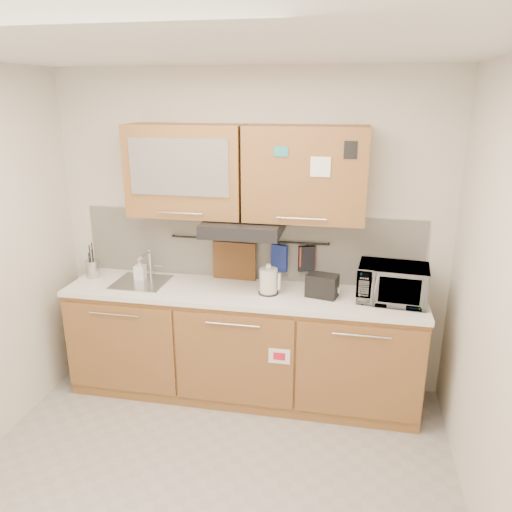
% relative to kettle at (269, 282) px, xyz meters
% --- Properties ---
extents(floor, '(3.20, 3.20, 0.00)m').
position_rel_kettle_xyz_m(floor, '(-0.22, -1.17, -1.02)').
color(floor, '#9E9993').
rests_on(floor, ground).
extents(ceiling, '(3.20, 3.20, 0.00)m').
position_rel_kettle_xyz_m(ceiling, '(-0.22, -1.17, 1.58)').
color(ceiling, white).
rests_on(ceiling, wall_back).
extents(wall_back, '(3.20, 0.00, 3.20)m').
position_rel_kettle_xyz_m(wall_back, '(-0.22, 0.33, 0.28)').
color(wall_back, silver).
rests_on(wall_back, ground).
extents(wall_right, '(0.00, 3.00, 3.00)m').
position_rel_kettle_xyz_m(wall_right, '(1.38, -1.17, 0.28)').
color(wall_right, silver).
rests_on(wall_right, ground).
extents(base_cabinet, '(2.80, 0.64, 0.88)m').
position_rel_kettle_xyz_m(base_cabinet, '(-0.22, 0.02, -0.61)').
color(base_cabinet, '#9D6638').
rests_on(base_cabinet, floor).
extents(countertop, '(2.82, 0.62, 0.04)m').
position_rel_kettle_xyz_m(countertop, '(-0.22, 0.02, -0.12)').
color(countertop, white).
rests_on(countertop, base_cabinet).
extents(backsplash, '(2.80, 0.02, 0.56)m').
position_rel_kettle_xyz_m(backsplash, '(-0.22, 0.31, 0.18)').
color(backsplash, silver).
rests_on(backsplash, countertop).
extents(upper_cabinets, '(1.82, 0.37, 0.70)m').
position_rel_kettle_xyz_m(upper_cabinets, '(-0.22, 0.15, 0.81)').
color(upper_cabinets, '#9D6638').
rests_on(upper_cabinets, wall_back).
extents(range_hood, '(0.60, 0.46, 0.10)m').
position_rel_kettle_xyz_m(range_hood, '(-0.22, 0.08, 0.40)').
color(range_hood, black).
rests_on(range_hood, upper_cabinets).
extents(sink, '(0.42, 0.40, 0.26)m').
position_rel_kettle_xyz_m(sink, '(-1.06, 0.03, -0.09)').
color(sink, silver).
rests_on(sink, countertop).
extents(utensil_rail, '(1.30, 0.02, 0.02)m').
position_rel_kettle_xyz_m(utensil_rail, '(-0.22, 0.28, 0.24)').
color(utensil_rail, black).
rests_on(utensil_rail, backsplash).
extents(utensil_crock, '(0.15, 0.15, 0.30)m').
position_rel_kettle_xyz_m(utensil_crock, '(-1.52, 0.08, -0.02)').
color(utensil_crock, '#B3B3B8').
rests_on(utensil_crock, countertop).
extents(kettle, '(0.18, 0.16, 0.24)m').
position_rel_kettle_xyz_m(kettle, '(0.00, 0.00, 0.00)').
color(kettle, silver).
rests_on(kettle, countertop).
extents(toaster, '(0.26, 0.19, 0.18)m').
position_rel_kettle_xyz_m(toaster, '(0.41, 0.02, -0.01)').
color(toaster, black).
rests_on(toaster, countertop).
extents(microwave, '(0.53, 0.38, 0.28)m').
position_rel_kettle_xyz_m(microwave, '(0.92, 0.03, 0.04)').
color(microwave, '#999999').
rests_on(microwave, countertop).
extents(soap_bottle, '(0.09, 0.09, 0.19)m').
position_rel_kettle_xyz_m(soap_bottle, '(-1.10, 0.09, -0.00)').
color(soap_bottle, '#999999').
rests_on(soap_bottle, countertop).
extents(cutting_board, '(0.36, 0.04, 0.45)m').
position_rel_kettle_xyz_m(cutting_board, '(-0.33, 0.26, -0.00)').
color(cutting_board, brown).
rests_on(cutting_board, utensil_rail).
extents(oven_mitt, '(0.14, 0.07, 0.22)m').
position_rel_kettle_xyz_m(oven_mitt, '(0.04, 0.26, 0.11)').
color(oven_mitt, navy).
rests_on(oven_mitt, utensil_rail).
extents(dark_pouch, '(0.14, 0.07, 0.21)m').
position_rel_kettle_xyz_m(dark_pouch, '(0.26, 0.26, 0.12)').
color(dark_pouch, black).
rests_on(dark_pouch, utensil_rail).
extents(pot_holder, '(0.13, 0.07, 0.17)m').
position_rel_kettle_xyz_m(pot_holder, '(0.27, 0.26, 0.14)').
color(pot_holder, red).
rests_on(pot_holder, utensil_rail).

